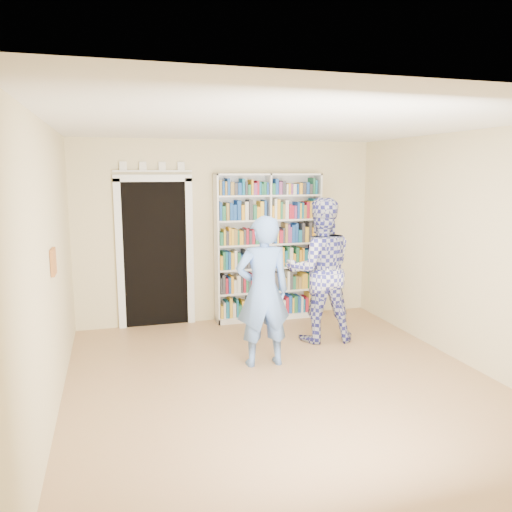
{
  "coord_description": "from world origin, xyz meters",
  "views": [
    {
      "loc": [
        -1.68,
        -4.77,
        2.23
      ],
      "look_at": [
        -0.04,
        0.9,
        1.24
      ],
      "focal_mm": 35.0,
      "sensor_mm": 36.0,
      "label": 1
    }
  ],
  "objects": [
    {
      "name": "floor",
      "position": [
        0.0,
        0.0,
        0.0
      ],
      "size": [
        5.0,
        5.0,
        0.0
      ],
      "primitive_type": "plane",
      "color": "#A87A51",
      "rests_on": "ground"
    },
    {
      "name": "ceiling",
      "position": [
        0.0,
        0.0,
        2.7
      ],
      "size": [
        5.0,
        5.0,
        0.0
      ],
      "primitive_type": "plane",
      "rotation": [
        3.14,
        0.0,
        0.0
      ],
      "color": "white",
      "rests_on": "wall_back"
    },
    {
      "name": "wall_back",
      "position": [
        0.0,
        2.5,
        1.35
      ],
      "size": [
        4.5,
        0.0,
        4.5
      ],
      "primitive_type": "plane",
      "rotation": [
        1.57,
        0.0,
        0.0
      ],
      "color": "beige",
      "rests_on": "floor"
    },
    {
      "name": "wall_left",
      "position": [
        -2.25,
        0.0,
        1.35
      ],
      "size": [
        0.0,
        5.0,
        5.0
      ],
      "primitive_type": "plane",
      "rotation": [
        1.57,
        0.0,
        1.57
      ],
      "color": "beige",
      "rests_on": "floor"
    },
    {
      "name": "wall_right",
      "position": [
        2.25,
        0.0,
        1.35
      ],
      "size": [
        0.0,
        5.0,
        5.0
      ],
      "primitive_type": "plane",
      "rotation": [
        1.57,
        0.0,
        -1.57
      ],
      "color": "beige",
      "rests_on": "floor"
    },
    {
      "name": "bookshelf",
      "position": [
        0.57,
        2.34,
        1.12
      ],
      "size": [
        1.61,
        0.3,
        2.21
      ],
      "rotation": [
        0.0,
        0.0,
        0.12
      ],
      "color": "white",
      "rests_on": "floor"
    },
    {
      "name": "doorway",
      "position": [
        -1.1,
        2.48,
        1.18
      ],
      "size": [
        1.1,
        0.08,
        2.43
      ],
      "color": "black",
      "rests_on": "floor"
    },
    {
      "name": "wall_art",
      "position": [
        -2.23,
        0.2,
        1.4
      ],
      "size": [
        0.03,
        0.25,
        0.25
      ],
      "primitive_type": "cube",
      "color": "brown",
      "rests_on": "wall_left"
    },
    {
      "name": "man_blue",
      "position": [
        -0.05,
        0.57,
        0.88
      ],
      "size": [
        0.65,
        0.43,
        1.75
      ],
      "primitive_type": "imported",
      "rotation": [
        0.0,
        0.0,
        3.12
      ],
      "color": "#587FC5",
      "rests_on": "floor"
    },
    {
      "name": "man_plaid",
      "position": [
        0.93,
        1.21,
        0.95
      ],
      "size": [
        1.03,
        0.86,
        1.91
      ],
      "primitive_type": "imported",
      "rotation": [
        0.0,
        0.0,
        2.98
      ],
      "color": "navy",
      "rests_on": "floor"
    },
    {
      "name": "paper_sheet",
      "position": [
        0.99,
        0.95,
        0.9
      ],
      "size": [
        0.18,
        0.06,
        0.27
      ],
      "primitive_type": "cube",
      "rotation": [
        0.0,
        0.0,
        0.29
      ],
      "color": "white",
      "rests_on": "man_plaid"
    }
  ]
}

